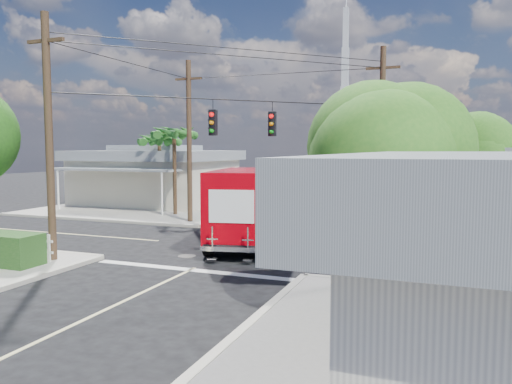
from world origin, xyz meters
The scene contains 14 objects.
ground centered at (0.00, 0.00, 0.00)m, with size 120.00×120.00×0.00m, color black.
sidewalk_ne centered at (10.88, 10.88, 0.07)m, with size 14.12×14.12×0.14m.
sidewalk_nw centered at (-10.88, 10.88, 0.07)m, with size 14.12×14.12×0.14m.
road_markings centered at (0.00, -1.47, 0.01)m, with size 32.00×32.00×0.01m.
building_nw centered at (-12.00, 12.46, 2.22)m, with size 10.80×10.20×4.30m.
radio_tower centered at (0.50, 20.00, 5.64)m, with size 0.80×0.80×17.00m.
tree_ne_front centered at (7.21, 6.76, 4.77)m, with size 4.21×4.14×6.66m.
tree_ne_back centered at (9.81, 8.96, 4.19)m, with size 3.77×3.66×5.82m.
tree_se centered at (7.01, -7.24, 4.04)m, with size 3.67×3.54×5.62m.
palm_nw_front centered at (-7.50, 7.50, 5.04)m, with size 3.01×3.08×5.59m.
palm_nw_back centered at (-9.50, 9.00, 4.67)m, with size 3.01×3.08×5.19m.
utility_poles centered at (-1.58, 1.60, 4.67)m, with size 12.00×10.68×9.00m.
vending_boxes centered at (6.50, 6.20, 0.69)m, with size 1.90×0.50×1.10m.
delivery_truck centered at (0.14, 0.67, 1.68)m, with size 3.78×7.93×3.30m.
Camera 1 is at (8.23, -19.32, 4.20)m, focal length 35.00 mm.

